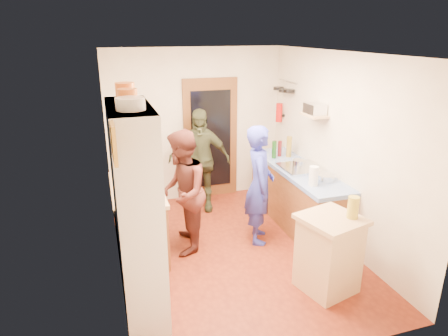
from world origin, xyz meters
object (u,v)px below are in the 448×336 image
island_base (328,256)px  person_hob (262,186)px  hutch_body (137,214)px  right_counter_base (297,198)px  person_left (184,192)px  person_back (200,160)px

island_base → person_hob: (-0.29, 1.28, 0.41)m
hutch_body → person_hob: hutch_body is taller
hutch_body → right_counter_base: bearing=27.5°
person_hob → person_left: size_ratio=1.00×
right_counter_base → person_back: person_back is taller
island_base → person_left: (-1.35, 1.40, 0.40)m
right_counter_base → person_left: (-1.79, -0.23, 0.41)m
hutch_body → island_base: (2.06, -0.32, -0.67)m
right_counter_base → person_left: bearing=-172.8°
hutch_body → person_back: hutch_body is taller
person_hob → person_back: size_ratio=0.98×
right_counter_base → person_back: 1.65m
hutch_body → person_hob: 2.03m
hutch_body → person_left: size_ratio=1.32×
hutch_body → right_counter_base: size_ratio=1.00×
hutch_body → island_base: bearing=-8.9°
person_hob → hutch_body: bearing=135.9°
right_counter_base → person_hob: person_hob is taller
island_base → person_back: bearing=107.9°
person_back → person_hob: bearing=-52.2°
person_hob → person_left: 1.06m
person_hob → right_counter_base: bearing=-47.7°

